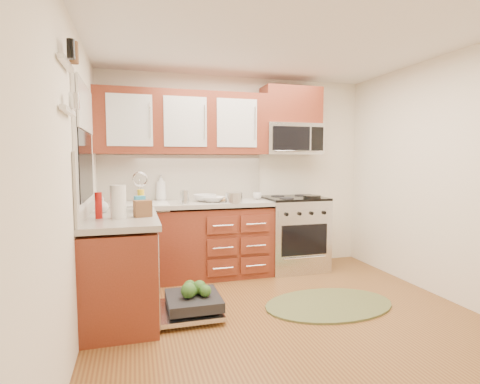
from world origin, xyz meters
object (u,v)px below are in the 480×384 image
object	(u,v)px
cutting_board	(221,199)
cup	(257,196)
bowl_a	(214,199)
skillet	(312,197)
bowl_b	(205,198)
microwave	(291,139)
range	(294,233)
upper_cabinets	(183,123)
sink	(141,214)
stock_pot	(234,198)
paper_towel_roll	(118,202)
dishwasher	(189,306)
rug	(329,304)

from	to	relation	value
cutting_board	cup	size ratio (longest dim) A/B	2.75
bowl_a	cup	bearing A→B (deg)	13.90
skillet	bowl_b	size ratio (longest dim) A/B	0.80
cup	bowl_a	bearing A→B (deg)	-166.10
microwave	cup	xyz separation A→B (m)	(-0.48, -0.04, -0.73)
range	upper_cabinets	bearing A→B (deg)	174.11
sink	bowl_b	bearing A→B (deg)	2.55
sink	cup	xyz separation A→B (m)	(1.45, 0.09, 0.17)
stock_pot	bowl_b	world-z (taller)	stock_pot
skillet	paper_towel_roll	distance (m)	2.41
range	stock_pot	size ratio (longest dim) A/B	4.59
bowl_a	cup	distance (m)	0.62
bowl_a	cup	xyz separation A→B (m)	(0.60, 0.15, 0.01)
upper_cabinets	sink	size ratio (longest dim) A/B	3.31
stock_pot	cup	size ratio (longest dim) A/B	1.84
bowl_a	bowl_b	xyz separation A→B (m)	(-0.09, 0.09, 0.01)
skillet	bowl_b	xyz separation A→B (m)	(-1.30, 0.27, -0.00)
paper_towel_roll	range	bearing A→B (deg)	26.81
range	dishwasher	world-z (taller)	range
cutting_board	cup	bearing A→B (deg)	-1.77
skillet	microwave	bearing A→B (deg)	108.83
rug	bowl_a	size ratio (longest dim) A/B	4.99
paper_towel_roll	cup	xyz separation A→B (m)	(1.65, 1.16, -0.10)
paper_towel_roll	bowl_a	xyz separation A→B (m)	(1.05, 1.01, -0.11)
upper_cabinets	sink	bearing A→B (deg)	-163.55
sink	cup	bearing A→B (deg)	3.55
upper_cabinets	paper_towel_roll	world-z (taller)	upper_cabinets
cutting_board	bowl_b	xyz separation A→B (m)	(-0.22, -0.07, 0.03)
microwave	bowl_b	world-z (taller)	microwave
range	rug	distance (m)	1.35
paper_towel_roll	bowl_a	distance (m)	1.46
range	stock_pot	distance (m)	1.03
stock_pot	sink	bearing A→B (deg)	169.34
skillet	cup	distance (m)	0.69
sink	skillet	distance (m)	2.08
dishwasher	stock_pot	size ratio (longest dim) A/B	3.38
range	paper_towel_roll	xyz separation A→B (m)	(-2.13, -1.08, 0.60)
rug	bowl_a	bearing A→B (deg)	127.43
paper_towel_roll	bowl_a	world-z (taller)	paper_towel_roll
rug	dishwasher	bearing A→B (deg)	174.75
cup	range	bearing A→B (deg)	-9.46
microwave	skillet	size ratio (longest dim) A/B	3.48
sink	paper_towel_roll	size ratio (longest dim) A/B	2.13
cup	sink	bearing A→B (deg)	-176.45
microwave	cutting_board	bearing A→B (deg)	-178.47
bowl_b	cup	world-z (taller)	cup
range	microwave	xyz separation A→B (m)	(0.00, 0.12, 1.23)
microwave	skillet	bearing A→B (deg)	-71.17
skillet	stock_pot	xyz separation A→B (m)	(-0.99, 0.04, 0.02)
paper_towel_roll	cup	distance (m)	2.02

